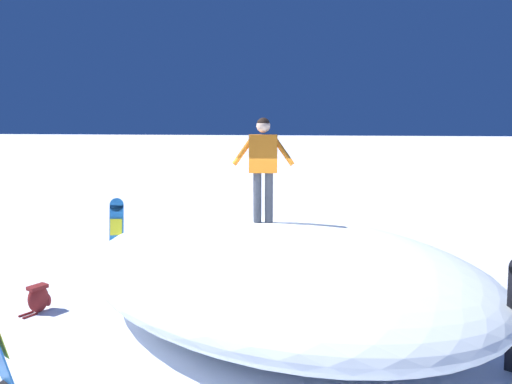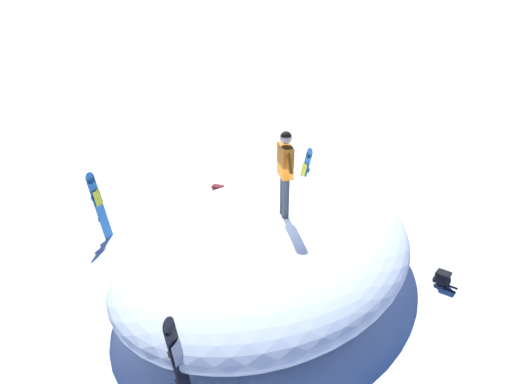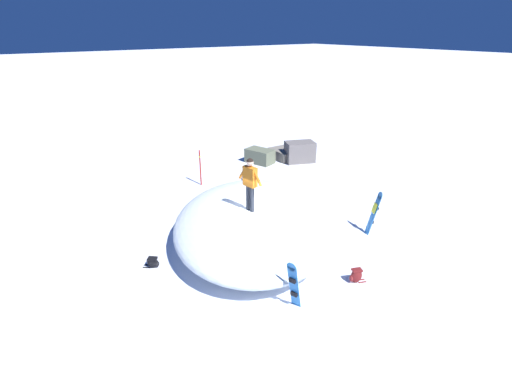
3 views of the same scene
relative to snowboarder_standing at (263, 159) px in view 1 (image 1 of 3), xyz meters
The scene contains 6 objects.
ground 2.61m from the snowboarder_standing, 13.98° to the left, with size 240.00×240.00×0.00m, color white.
snow_mound 1.84m from the snowboarder_standing, 38.15° to the left, with size 7.40×5.49×1.38m, color white.
snowboarder_standing is the anchor object (origin of this frame).
snowboard_tertiary_upright 3.82m from the snowboarder_standing, 106.59° to the right, with size 0.43×0.38×1.53m.
backpack_near 4.37m from the snowboarder_standing, 69.82° to the right, with size 0.54×0.37×0.47m.
backpack_far 4.03m from the snowboarder_standing, 165.95° to the left, with size 0.51×0.49×0.33m.
Camera 1 is at (6.97, 1.13, 3.07)m, focal length 32.44 mm.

